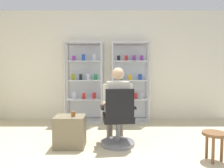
% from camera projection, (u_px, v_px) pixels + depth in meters
% --- Properties ---
extents(back_wall, '(6.00, 0.10, 2.70)m').
position_uv_depth(back_wall, '(108.00, 66.00, 5.36)').
color(back_wall, silver).
rests_on(back_wall, ground).
extents(display_cabinet_left, '(0.90, 0.45, 1.90)m').
position_uv_depth(display_cabinet_left, '(85.00, 82.00, 5.15)').
color(display_cabinet_left, '#B7B7BC').
rests_on(display_cabinet_left, ground).
extents(display_cabinet_right, '(0.90, 0.45, 1.90)m').
position_uv_depth(display_cabinet_right, '(130.00, 82.00, 5.15)').
color(display_cabinet_right, '#B7B7BC').
rests_on(display_cabinet_right, ground).
extents(office_chair, '(0.59, 0.56, 0.96)m').
position_uv_depth(office_chair, '(119.00, 123.00, 3.48)').
color(office_chair, slate).
rests_on(office_chair, ground).
extents(seated_shopkeeper, '(0.52, 0.59, 1.29)m').
position_uv_depth(seated_shopkeeper, '(117.00, 102.00, 3.62)').
color(seated_shopkeeper, slate).
rests_on(seated_shopkeeper, ground).
extents(storage_crate, '(0.48, 0.39, 0.51)m').
position_uv_depth(storage_crate, '(71.00, 131.00, 3.46)').
color(storage_crate, '#72664C').
rests_on(storage_crate, ground).
extents(tea_glass, '(0.07, 0.07, 0.08)m').
position_uv_depth(tea_glass, '(74.00, 114.00, 3.40)').
color(tea_glass, brown).
rests_on(tea_glass, storage_crate).
extents(wooden_stool, '(0.32, 0.32, 0.40)m').
position_uv_depth(wooden_stool, '(215.00, 138.00, 2.92)').
color(wooden_stool, brown).
rests_on(wooden_stool, ground).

